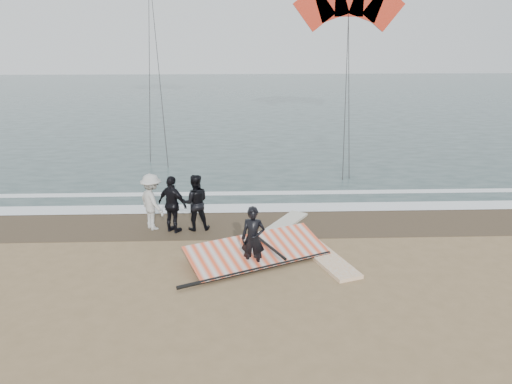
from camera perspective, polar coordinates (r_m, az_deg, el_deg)
ground at (r=12.83m, az=0.95°, el=-11.07°), size 120.00×120.00×0.00m
sea at (r=44.60m, az=-1.27°, el=10.26°), size 120.00×54.00×0.02m
wet_sand at (r=16.89m, az=0.16°, el=-3.53°), size 120.00×2.80×0.01m
foam_near at (r=18.18m, az=-0.01°, el=-1.82°), size 120.00×0.90×0.01m
foam_far at (r=19.79m, az=-0.18°, el=-0.12°), size 120.00×0.45×0.01m
man_main at (r=13.46m, az=-0.33°, el=-5.34°), size 0.72×0.55×1.78m
board_white at (r=14.39m, az=8.18°, el=-7.59°), size 1.53×2.68×0.10m
board_cream at (r=16.75m, az=3.35°, el=-3.60°), size 1.72×2.23×0.09m
trio_cluster at (r=16.24m, az=-9.67°, el=-1.22°), size 2.53×1.48×1.87m
sail_rig at (r=14.35m, az=-0.12°, el=-6.82°), size 4.24×3.30×0.51m
kite_red at (r=31.68m, az=10.56°, el=19.89°), size 7.38×5.43×12.90m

